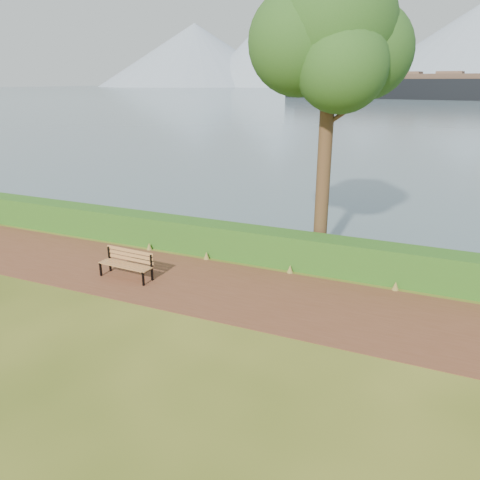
% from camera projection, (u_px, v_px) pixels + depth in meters
% --- Properties ---
extents(ground, '(140.00, 140.00, 0.00)m').
position_uv_depth(ground, '(208.00, 291.00, 12.26)').
color(ground, '#405217').
rests_on(ground, ground).
extents(path, '(40.00, 3.40, 0.01)m').
position_uv_depth(path, '(213.00, 287.00, 12.52)').
color(path, brown).
rests_on(path, ground).
extents(hedge, '(32.00, 0.85, 1.00)m').
position_uv_depth(hedge, '(246.00, 243.00, 14.35)').
color(hedge, '#1F4F16').
rests_on(hedge, ground).
extents(water, '(700.00, 510.00, 0.00)m').
position_uv_depth(water, '(444.00, 91.00, 237.55)').
color(water, '#42566B').
rests_on(water, ground).
extents(mountains, '(585.00, 190.00, 70.00)m').
position_uv_depth(mountains, '(440.00, 50.00, 358.64)').
color(mountains, '#7B8DA5').
rests_on(mountains, ground).
extents(bench, '(1.61, 0.55, 0.80)m').
position_uv_depth(bench, '(127.00, 262.00, 12.98)').
color(bench, black).
rests_on(bench, ground).
extents(tree, '(4.24, 3.60, 8.58)m').
position_uv_depth(tree, '(331.00, 35.00, 12.31)').
color(tree, '#3E2819').
rests_on(tree, ground).
extents(cargo_ship, '(80.81, 20.97, 24.26)m').
position_uv_depth(cargo_ship, '(427.00, 86.00, 137.55)').
color(cargo_ship, black).
rests_on(cargo_ship, ground).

